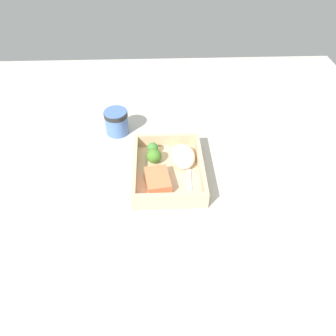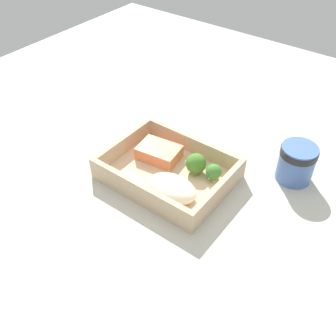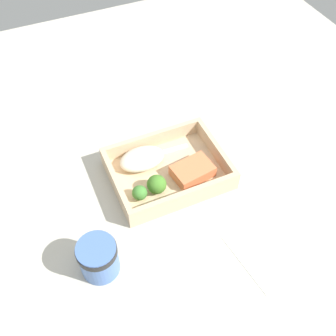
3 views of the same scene
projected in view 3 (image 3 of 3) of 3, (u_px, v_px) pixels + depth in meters
The scene contains 10 objects.
ground_plane at pixel (168, 178), 94.56cm from camera, with size 160.00×160.00×2.00cm, color #BCB8A9.
takeout_tray at pixel (168, 174), 93.32cm from camera, with size 26.54×20.24×1.20cm, color #CFB08A.
tray_rim at pixel (168, 167), 91.31cm from camera, with size 26.54×20.24×4.01cm.
salmon_fillet at pixel (192, 171), 91.19cm from camera, with size 9.16×6.43×2.91cm, color #E77849.
mashed_potatoes at pixel (142, 159), 92.96cm from camera, with size 10.86×7.09×3.80cm, color silver.
broccoli_floret_1 at pixel (157, 185), 87.60cm from camera, with size 4.43×4.43×4.61cm.
broccoli_floret_2 at pixel (140, 193), 86.59cm from camera, with size 3.41×3.41×3.71cm.
fork at pixel (154, 155), 95.97cm from camera, with size 15.87×2.51×0.44cm.
paper_cup at pixel (98, 257), 75.15cm from camera, with size 7.82×7.82×8.35cm.
receipt_slip at pixel (259, 255), 80.34cm from camera, with size 8.14×15.09×0.24cm, color white.
Camera 3 is at (23.43, 53.25, 73.58)cm, focal length 42.00 mm.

